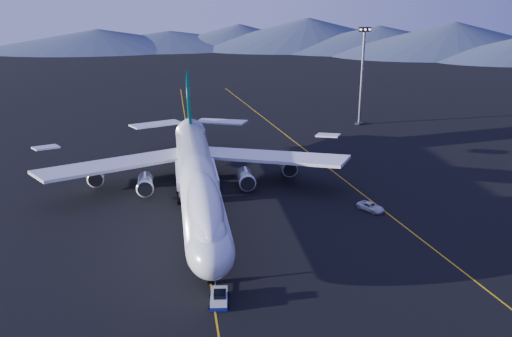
{
  "coord_description": "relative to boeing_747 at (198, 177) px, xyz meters",
  "views": [
    {
      "loc": [
        -4.34,
        -94.69,
        40.08
      ],
      "look_at": [
        10.76,
        2.44,
        6.0
      ],
      "focal_mm": 40.0,
      "sensor_mm": 36.0,
      "label": 1
    }
  ],
  "objects": [
    {
      "name": "ground",
      "position": [
        -0.0,
        -0.03,
        -5.81
      ],
      "size": [
        500.0,
        500.0,
        0.0
      ],
      "primitive_type": "plane",
      "color": "black",
      "rests_on": "ground"
    },
    {
      "name": "taxiway_line_main",
      "position": [
        -0.0,
        -0.03,
        -5.8
      ],
      "size": [
        0.25,
        220.0,
        0.01
      ],
      "primitive_type": "cube",
      "color": "#DEA10D",
      "rests_on": "ground"
    },
    {
      "name": "taxiway_line_side",
      "position": [
        30.0,
        9.97,
        -5.8
      ],
      "size": [
        28.08,
        198.09,
        0.01
      ],
      "primitive_type": "cube",
      "rotation": [
        0.0,
        0.0,
        0.14
      ],
      "color": "#DEA10D",
      "rests_on": "ground"
    },
    {
      "name": "boeing_747",
      "position": [
        0.0,
        0.0,
        0.0
      ],
      "size": [
        59.62,
        72.43,
        19.37
      ],
      "color": "silver",
      "rests_on": "ground"
    },
    {
      "name": "pushback_tug",
      "position": [
        0.71,
        -31.55,
        -5.21
      ],
      "size": [
        2.97,
        4.65,
        1.92
      ],
      "rotation": [
        0.0,
        0.0,
        -0.12
      ],
      "color": "silver",
      "rests_on": "ground"
    },
    {
      "name": "service_van",
      "position": [
        30.0,
        -6.01,
        -5.11
      ],
      "size": [
        4.69,
        5.52,
        1.41
      ],
      "primitive_type": "imported",
      "rotation": [
        0.0,
        0.0,
        0.57
      ],
      "color": "silver",
      "rests_on": "ground"
    },
    {
      "name": "floodlight_mast",
      "position": [
        47.45,
        52.35,
        7.49
      ],
      "size": [
        3.24,
        2.43,
        26.25
      ],
      "rotation": [
        0.0,
        0.0,
        0.36
      ],
      "color": "black",
      "rests_on": "ground"
    }
  ]
}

